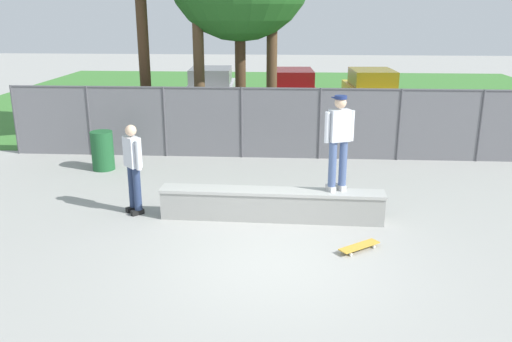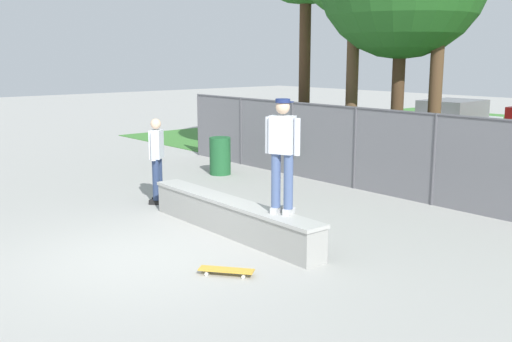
% 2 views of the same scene
% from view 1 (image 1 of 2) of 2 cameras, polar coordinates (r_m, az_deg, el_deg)
% --- Properties ---
extents(ground_plane, '(80.00, 80.00, 0.00)m').
position_cam_1_polar(ground_plane, '(8.92, 1.78, -9.58)').
color(ground_plane, '#9E9E99').
extents(grass_strip, '(26.89, 20.00, 0.02)m').
position_cam_1_polar(grass_strip, '(24.91, 3.04, 7.83)').
color(grass_strip, '#3D7A33').
rests_on(grass_strip, ground).
extents(concrete_ledge, '(4.37, 0.60, 0.61)m').
position_cam_1_polar(concrete_ledge, '(10.47, 1.65, -3.59)').
color(concrete_ledge, '#999993').
rests_on(concrete_ledge, ground).
extents(skateboarder, '(0.57, 0.39, 1.84)m').
position_cam_1_polar(skateboarder, '(10.17, 8.83, 3.45)').
color(skateboarder, beige).
rests_on(skateboarder, concrete_ledge).
extents(skateboard, '(0.76, 0.64, 0.09)m').
position_cam_1_polar(skateboard, '(9.42, 10.95, -7.89)').
color(skateboard, gold).
rests_on(skateboard, ground).
extents(chainlink_fence, '(14.96, 0.07, 1.95)m').
position_cam_1_polar(chainlink_fence, '(14.59, 2.63, 5.39)').
color(chainlink_fence, '#4C4C51').
rests_on(chainlink_fence, ground).
extents(car_silver, '(2.20, 4.29, 1.66)m').
position_cam_1_polar(car_silver, '(21.95, -4.84, 8.73)').
color(car_silver, '#B7BABF').
rests_on(car_silver, ground).
extents(car_red, '(2.20, 4.29, 1.66)m').
position_cam_1_polar(car_red, '(21.37, 3.85, 8.53)').
color(car_red, '#B21E1E').
rests_on(car_red, ground).
extents(car_yellow, '(2.20, 4.29, 1.66)m').
position_cam_1_polar(car_yellow, '(21.79, 12.26, 8.34)').
color(car_yellow, gold).
rests_on(car_yellow, ground).
extents(bystander, '(0.45, 0.47, 1.82)m').
position_cam_1_polar(bystander, '(10.84, -12.98, 0.62)').
color(bystander, black).
rests_on(bystander, ground).
extents(trash_bin, '(0.56, 0.56, 1.00)m').
position_cam_1_polar(trash_bin, '(14.18, -16.04, 2.10)').
color(trash_bin, '#1E592D').
rests_on(trash_bin, ground).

